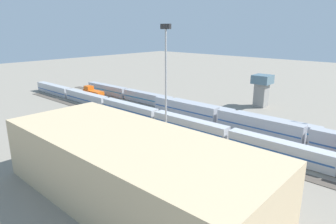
# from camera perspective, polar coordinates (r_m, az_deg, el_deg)

# --- Properties ---
(ground_plane) EXTENTS (400.00, 400.00, 0.00)m
(ground_plane) POSITION_cam_1_polar(r_m,az_deg,el_deg) (92.79, 3.42, -1.12)
(ground_plane) COLOR gray
(track_bed_0) EXTENTS (140.00, 2.80, 0.12)m
(track_bed_0) POSITION_cam_1_polar(r_m,az_deg,el_deg) (104.49, 8.58, 0.69)
(track_bed_0) COLOR #4C443D
(track_bed_0) RESTS_ON ground_plane
(track_bed_1) EXTENTS (140.00, 2.80, 0.12)m
(track_bed_1) POSITION_cam_1_polar(r_m,az_deg,el_deg) (100.49, 7.00, 0.15)
(track_bed_1) COLOR #4C443D
(track_bed_1) RESTS_ON ground_plane
(track_bed_2) EXTENTS (140.00, 2.80, 0.12)m
(track_bed_2) POSITION_cam_1_polar(r_m,az_deg,el_deg) (96.58, 5.28, -0.44)
(track_bed_2) COLOR #4C443D
(track_bed_2) RESTS_ON ground_plane
(track_bed_3) EXTENTS (140.00, 2.80, 0.12)m
(track_bed_3) POSITION_cam_1_polar(r_m,az_deg,el_deg) (92.77, 3.43, -1.08)
(track_bed_3) COLOR #4C443D
(track_bed_3) RESTS_ON ground_plane
(track_bed_4) EXTENTS (140.00, 2.80, 0.12)m
(track_bed_4) POSITION_cam_1_polar(r_m,az_deg,el_deg) (89.09, 1.41, -1.77)
(track_bed_4) COLOR #4C443D
(track_bed_4) RESTS_ON ground_plane
(track_bed_5) EXTENTS (140.00, 2.80, 0.12)m
(track_bed_5) POSITION_cam_1_polar(r_m,az_deg,el_deg) (85.54, -0.78, -2.52)
(track_bed_5) COLOR #3D3833
(track_bed_5) RESTS_ON ground_plane
(track_bed_6) EXTENTS (140.00, 2.80, 0.12)m
(track_bed_6) POSITION_cam_1_polar(r_m,az_deg,el_deg) (82.14, -3.15, -3.33)
(track_bed_6) COLOR #4C443D
(track_bed_6) RESTS_ON ground_plane
(train_on_track_5) EXTENTS (139.00, 3.06, 4.40)m
(train_on_track_5) POSITION_cam_1_polar(r_m,az_deg,el_deg) (88.34, -3.21, -0.60)
(train_on_track_5) COLOR maroon
(train_on_track_5) RESTS_ON ground_plane
(train_on_track_4) EXTENTS (10.00, 3.00, 5.00)m
(train_on_track_4) POSITION_cam_1_polar(r_m,az_deg,el_deg) (119.40, -14.11, 3.31)
(train_on_track_4) COLOR #D85914
(train_on_track_4) RESTS_ON ground_plane
(train_on_track_3) EXTENTS (71.40, 3.06, 5.00)m
(train_on_track_3) POSITION_cam_1_polar(r_m,az_deg,el_deg) (80.08, 16.85, -2.59)
(train_on_track_3) COLOR #A8AAB2
(train_on_track_3) RESTS_ON ground_plane
(train_on_track_2) EXTENTS (95.60, 3.06, 3.80)m
(train_on_track_2) POSITION_cam_1_polar(r_m,az_deg,el_deg) (102.23, 0.76, 1.67)
(train_on_track_2) COLOR #A8AAB2
(train_on_track_2) RESTS_ON ground_plane
(light_mast_1) EXTENTS (2.80, 0.70, 27.82)m
(light_mast_1) POSITION_cam_1_polar(r_m,az_deg,el_deg) (71.63, -0.42, 8.37)
(light_mast_1) COLOR #9EA0A5
(light_mast_1) RESTS_ON ground_plane
(maintenance_shed) EXTENTS (46.89, 18.55, 10.71)m
(maintenance_shed) POSITION_cam_1_polar(r_m,az_deg,el_deg) (48.63, -7.35, -10.62)
(maintenance_shed) COLOR tan
(maintenance_shed) RESTS_ON ground_plane
(control_tower) EXTENTS (6.00, 6.00, 11.25)m
(control_tower) POSITION_cam_1_polar(r_m,az_deg,el_deg) (109.71, 17.47, 4.39)
(control_tower) COLOR gray
(control_tower) RESTS_ON ground_plane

